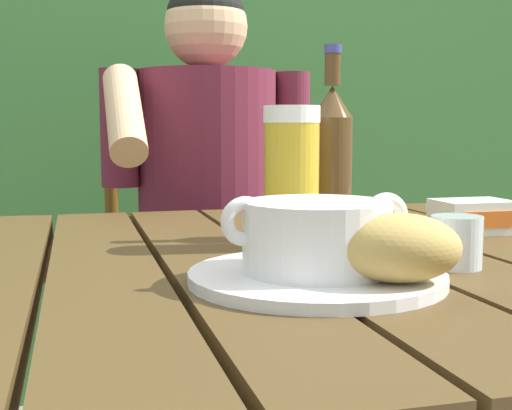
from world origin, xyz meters
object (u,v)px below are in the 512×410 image
object	(u,v)px
beer_glass	(291,177)
table_knife	(387,256)
serving_plate	(316,277)
butter_tub	(473,216)
water_glass_small	(456,242)
bread_roll	(398,248)
beer_bottle	(331,159)
person_eating	(209,205)
chair_near_diner	(196,289)
soup_bowl	(317,234)

from	to	relation	value
beer_glass	table_knife	distance (m)	0.17
serving_plate	butter_tub	world-z (taller)	butter_tub
water_glass_small	butter_tub	distance (m)	0.28
bread_roll	beer_bottle	distance (m)	0.35
person_eating	beer_bottle	xyz separation A→B (m)	(0.06, -0.61, 0.13)
chair_near_diner	water_glass_small	xyz separation A→B (m)	(0.12, -1.05, 0.29)
beer_glass	butter_tub	size ratio (longest dim) A/B	1.69
soup_bowl	butter_tub	distance (m)	0.43
butter_tub	water_glass_small	bearing A→B (deg)	-125.92
chair_near_diner	bread_roll	xyz separation A→B (m)	(-0.00, -1.15, 0.31)
bread_roll	water_glass_small	size ratio (longest dim) A/B	2.34
beer_glass	soup_bowl	bearing A→B (deg)	-100.74
bread_roll	water_glass_small	bearing A→B (deg)	38.85
beer_glass	beer_bottle	xyz separation A→B (m)	(0.08, 0.06, 0.02)
person_eating	beer_bottle	world-z (taller)	person_eating
person_eating	chair_near_diner	bearing A→B (deg)	89.20
bread_roll	butter_tub	xyz separation A→B (m)	(0.28, 0.32, -0.02)
table_knife	beer_glass	bearing A→B (deg)	126.13
serving_plate	table_knife	size ratio (longest dim) A/B	1.76
bread_roll	beer_bottle	xyz separation A→B (m)	(0.06, 0.34, 0.07)
beer_glass	beer_bottle	size ratio (longest dim) A/B	0.68
soup_bowl	serving_plate	bearing A→B (deg)	-90.00
serving_plate	soup_bowl	xyz separation A→B (m)	(0.00, 0.00, 0.04)
serving_plate	butter_tub	bearing A→B (deg)	36.89
serving_plate	table_knife	bearing A→B (deg)	37.26
soup_bowl	bread_roll	size ratio (longest dim) A/B	1.46
serving_plate	bread_roll	distance (m)	0.10
person_eating	table_knife	distance (m)	0.79
beer_bottle	water_glass_small	distance (m)	0.26
soup_bowl	person_eating	bearing A→B (deg)	86.18
butter_tub	table_knife	xyz separation A→B (m)	(-0.22, -0.16, -0.02)
person_eating	serving_plate	xyz separation A→B (m)	(-0.06, -0.88, 0.03)
beer_glass	bread_roll	bearing A→B (deg)	-86.28
beer_glass	beer_bottle	distance (m)	0.10
chair_near_diner	beer_bottle	world-z (taller)	beer_bottle
bread_roll	butter_tub	bearing A→B (deg)	48.71
serving_plate	soup_bowl	bearing A→B (deg)	90.00
person_eating	butter_tub	world-z (taller)	person_eating
serving_plate	beer_bottle	xyz separation A→B (m)	(0.12, 0.27, 0.11)
person_eating	serving_plate	world-z (taller)	person_eating
soup_bowl	butter_tub	size ratio (longest dim) A/B	1.83
person_eating	table_knife	size ratio (longest dim) A/B	8.32
serving_plate	soup_bowl	size ratio (longest dim) A/B	1.31
person_eating	beer_bottle	distance (m)	0.63
butter_tub	beer_bottle	bearing A→B (deg)	177.13
soup_bowl	beer_glass	xyz separation A→B (m)	(0.04, 0.21, 0.04)
chair_near_diner	water_glass_small	distance (m)	1.10
chair_near_diner	table_knife	bearing A→B (deg)	-86.43
beer_bottle	serving_plate	bearing A→B (deg)	-113.82
chair_near_diner	bread_roll	distance (m)	1.19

